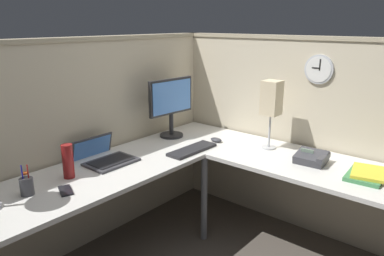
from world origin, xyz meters
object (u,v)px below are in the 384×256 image
(laptop, at_px, (103,157))
(book_stack, at_px, (366,174))
(computer_mouse, at_px, (216,140))
(office_phone, at_px, (312,158))
(wall_clock, at_px, (319,69))
(monitor, at_px, (171,103))
(thermos_flask, at_px, (68,161))
(cell_phone, at_px, (66,190))
(pen_cup, at_px, (27,186))
(desk_lamp_paper, at_px, (271,100))
(keyboard, at_px, (192,150))

(laptop, distance_m, book_stack, 1.77)
(laptop, distance_m, computer_mouse, 0.93)
(office_phone, height_order, wall_clock, wall_clock)
(monitor, height_order, wall_clock, wall_clock)
(thermos_flask, distance_m, office_phone, 1.64)
(cell_phone, xyz_separation_m, thermos_flask, (0.13, 0.16, 0.10))
(thermos_flask, height_order, book_stack, thermos_flask)
(monitor, relative_size, laptop, 1.31)
(laptop, xyz_separation_m, computer_mouse, (0.86, -0.37, -0.01))
(pen_cup, xyz_separation_m, desk_lamp_paper, (1.61, -0.66, 0.33))
(thermos_flask, bearing_deg, book_stack, -50.06)
(thermos_flask, xyz_separation_m, desk_lamp_paper, (1.32, -0.69, 0.27))
(laptop, relative_size, wall_clock, 1.74)
(laptop, distance_m, keyboard, 0.67)
(desk_lamp_paper, bearing_deg, laptop, 141.73)
(office_phone, bearing_deg, monitor, 98.15)
(pen_cup, distance_m, book_stack, 2.06)
(monitor, xyz_separation_m, pen_cup, (-1.35, -0.13, -0.24))
(monitor, bearing_deg, laptop, -179.19)
(computer_mouse, xyz_separation_m, office_phone, (0.04, -0.80, 0.02))
(thermos_flask, xyz_separation_m, wall_clock, (1.57, -0.94, 0.50))
(pen_cup, bearing_deg, laptop, 11.18)
(computer_mouse, distance_m, thermos_flask, 1.22)
(monitor, bearing_deg, thermos_flask, -174.54)
(cell_phone, xyz_separation_m, desk_lamp_paper, (1.45, -0.53, 0.38))
(laptop, height_order, computer_mouse, laptop)
(monitor, relative_size, pen_cup, 2.78)
(computer_mouse, relative_size, thermos_flask, 0.47)
(office_phone, bearing_deg, cell_phone, 145.83)
(wall_clock, bearing_deg, book_stack, -125.20)
(computer_mouse, height_order, cell_phone, computer_mouse)
(monitor, distance_m, wall_clock, 1.20)
(book_stack, bearing_deg, monitor, 95.58)
(pen_cup, xyz_separation_m, office_phone, (1.52, -1.05, -0.02))
(thermos_flask, distance_m, wall_clock, 1.89)
(pen_cup, bearing_deg, book_stack, -43.33)
(cell_phone, distance_m, office_phone, 1.64)
(pen_cup, height_order, desk_lamp_paper, desk_lamp_paper)
(desk_lamp_paper, relative_size, wall_clock, 2.41)
(pen_cup, height_order, office_phone, pen_cup)
(thermos_flask, height_order, office_phone, thermos_flask)
(cell_phone, bearing_deg, monitor, 35.02)
(computer_mouse, distance_m, pen_cup, 1.49)
(cell_phone, bearing_deg, computer_mouse, 17.24)
(laptop, distance_m, pen_cup, 0.63)
(computer_mouse, height_order, pen_cup, pen_cup)
(laptop, bearing_deg, monitor, 0.81)
(desk_lamp_paper, distance_m, wall_clock, 0.42)
(monitor, xyz_separation_m, book_stack, (0.15, -1.55, -0.27))
(book_stack, bearing_deg, cell_phone, 136.14)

